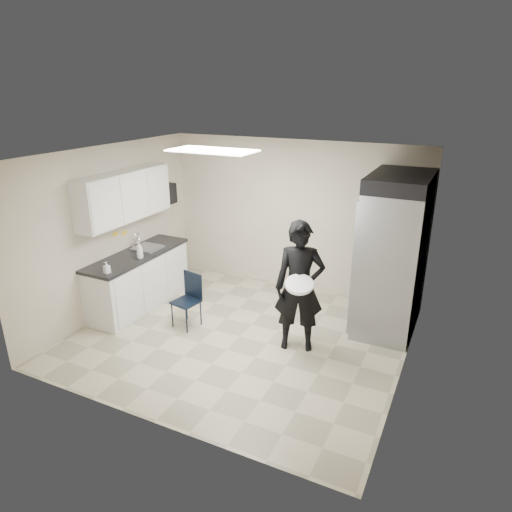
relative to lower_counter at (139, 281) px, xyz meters
The scene contains 21 objects.
floor 2.01m from the lower_counter, ahead, with size 4.50×4.50×0.00m, color #B7AC8F.
ceiling 2.92m from the lower_counter, ahead, with size 4.50×4.50×0.00m, color silver.
back_wall 2.79m from the lower_counter, 42.71° to the left, with size 4.50×4.50×0.00m, color beige.
left_wall 0.94m from the lower_counter, 146.31° to the right, with size 4.00×4.00×0.00m, color beige.
right_wall 4.29m from the lower_counter, ahead, with size 4.00×4.00×0.00m, color beige.
ceiling_panel 2.54m from the lower_counter, ahead, with size 1.20×0.60×0.02m, color white.
lower_counter is the anchor object (origin of this frame).
countertop 0.46m from the lower_counter, 90.00° to the left, with size 0.64×1.95×0.05m, color black.
sink 0.51m from the lower_counter, 85.43° to the left, with size 0.42×0.40×0.14m, color gray.
faucet 0.67m from the lower_counter, 125.75° to the left, with size 0.02×0.02×0.24m, color silver.
upper_cabinets 1.40m from the lower_counter, behind, with size 0.35×1.80×0.75m, color silver.
towel_dispenser 1.67m from the lower_counter, 99.38° to the left, with size 0.22×0.30×0.35m, color black.
notice_sticker_left 0.85m from the lower_counter, 161.21° to the right, with size 0.00×0.12×0.07m, color yellow.
notice_sticker_right 0.81m from the lower_counter, 161.21° to the left, with size 0.00×0.12×0.07m, color yellow.
commercial_fridge 3.98m from the lower_counter, 15.88° to the left, with size 0.80×1.35×2.10m, color gray.
fridge_compressor 4.31m from the lower_counter, 15.88° to the left, with size 0.80×1.35×0.20m, color black.
folding_chair 1.11m from the lower_counter, 13.55° to the right, with size 0.35×0.35×0.79m, color black.
man_tuxedo 2.84m from the lower_counter, ahead, with size 0.66×0.44×1.80m, color black.
bucket_lid 2.96m from the lower_counter, ahead, with size 0.36×0.36×0.05m, color silver.
soap_bottle_a 0.66m from the lower_counter, 37.05° to the right, with size 0.10×0.10×0.27m, color silver.
soap_bottle_b 1.02m from the lower_counter, 78.67° to the right, with size 0.08×0.08×0.17m, color silver.
Camera 1 is at (2.72, -5.10, 3.40)m, focal length 32.00 mm.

